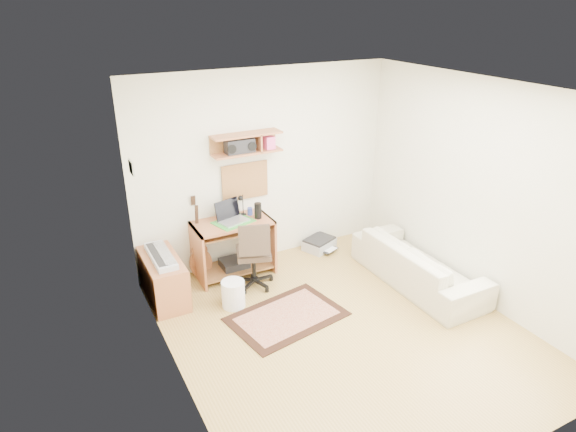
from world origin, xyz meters
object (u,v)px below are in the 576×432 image
printer (319,244)px  sofa (419,257)px  task_chair (254,253)px  desk (233,248)px  cabinet (163,279)px

printer → sofa: (0.62, -1.39, 0.28)m
task_chair → printer: task_chair is taller
task_chair → printer: size_ratio=2.18×
sofa → task_chair: bearing=63.9°
printer → sofa: bearing=-88.2°
desk → cabinet: (-0.98, -0.18, -0.10)m
cabinet → printer: cabinet is taller
cabinet → printer: (2.34, 0.25, -0.19)m
cabinet → sofa: 3.17m
task_chair → printer: (1.24, 0.47, -0.38)m
desk → cabinet: 1.00m
task_chair → cabinet: task_chair is taller
printer → sofa: sofa is taller
desk → cabinet: bearing=-169.9°
printer → sofa: size_ratio=0.22×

